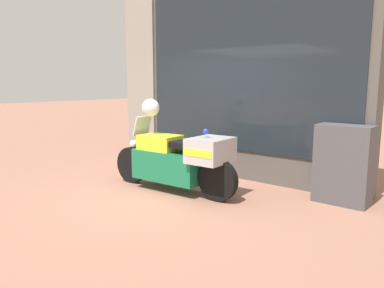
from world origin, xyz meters
TOP-DOWN VIEW (x-y plane):
  - ground_plane at (0.00, 0.00)m, footprint 60.00×60.00m
  - shop_building at (-0.39, 2.00)m, footprint 5.45×0.55m
  - window_display at (0.36, 2.03)m, footprint 4.13×0.30m
  - paramedic_motorcycle at (0.09, 0.39)m, footprint 2.52×0.72m
  - utility_cabinet at (2.38, 1.54)m, footprint 0.79×0.41m
  - white_helmet at (-0.50, 0.35)m, footprint 0.30×0.30m

SIDE VIEW (x-z plane):
  - ground_plane at x=0.00m, z-range 0.00..0.00m
  - window_display at x=0.36m, z-range -0.55..1.54m
  - paramedic_motorcycle at x=0.09m, z-range -0.06..1.18m
  - utility_cabinet at x=2.38m, z-range 0.00..1.20m
  - white_helmet at x=-0.50m, z-range 1.24..1.54m
  - shop_building at x=-0.39m, z-range 0.01..4.18m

